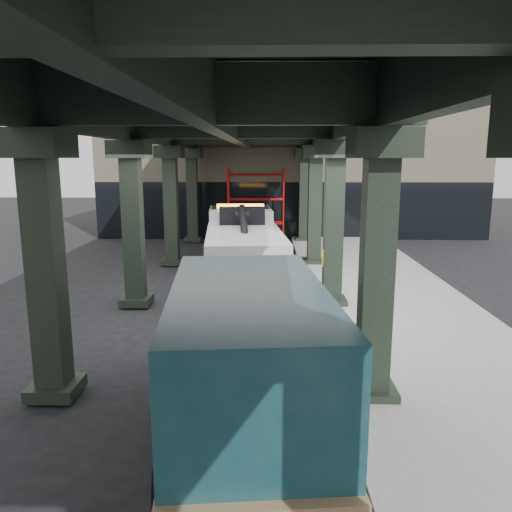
# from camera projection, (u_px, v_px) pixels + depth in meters

# --- Properties ---
(ground) EXTENTS (90.00, 90.00, 0.00)m
(ground) POSITION_uv_depth(u_px,v_px,m) (243.00, 328.00, 13.41)
(ground) COLOR black
(ground) RESTS_ON ground
(sidewalk) EXTENTS (5.00, 40.00, 0.15)m
(sidewalk) POSITION_uv_depth(u_px,v_px,m) (393.00, 305.00, 15.26)
(sidewalk) COLOR gray
(sidewalk) RESTS_ON ground
(lane_stripe) EXTENTS (0.12, 38.00, 0.01)m
(lane_stripe) POSITION_uv_depth(u_px,v_px,m) (302.00, 307.00, 15.33)
(lane_stripe) COLOR silver
(lane_stripe) RESTS_ON ground
(viaduct) EXTENTS (7.40, 32.00, 6.40)m
(viaduct) POSITION_uv_depth(u_px,v_px,m) (232.00, 124.00, 14.33)
(viaduct) COLOR black
(viaduct) RESTS_ON ground
(building) EXTENTS (22.00, 10.00, 8.00)m
(building) POSITION_uv_depth(u_px,v_px,m) (289.00, 166.00, 32.21)
(building) COLOR #C6B793
(building) RESTS_ON ground
(scaffolding) EXTENTS (3.08, 0.88, 4.00)m
(scaffolding) POSITION_uv_depth(u_px,v_px,m) (256.00, 202.00, 27.37)
(scaffolding) COLOR red
(scaffolding) RESTS_ON ground
(tow_truck) EXTENTS (3.20, 8.89, 2.86)m
(tow_truck) POSITION_uv_depth(u_px,v_px,m) (242.00, 245.00, 18.11)
(tow_truck) COLOR black
(tow_truck) RESTS_ON ground
(towed_van) EXTENTS (3.06, 6.55, 2.58)m
(towed_van) POSITION_uv_depth(u_px,v_px,m) (247.00, 352.00, 8.15)
(towed_van) COLOR #11373F
(towed_van) RESTS_ON ground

